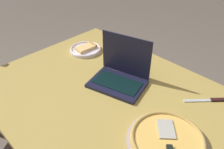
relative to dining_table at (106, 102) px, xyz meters
name	(u,v)px	position (x,y,z in m)	size (l,w,h in m)	color
dining_table	(106,102)	(0.00, 0.00, 0.00)	(1.29, 1.01, 0.71)	#B29748
laptop	(120,73)	(0.01, -0.13, 0.13)	(0.34, 0.29, 0.25)	black
pizza_plate	(86,49)	(0.42, -0.21, 0.08)	(0.21, 0.21, 0.04)	white
pizza_tray	(167,140)	(-0.41, 0.04, 0.09)	(0.34, 0.34, 0.04)	#A59897
table_knife	(212,100)	(-0.43, -0.34, 0.07)	(0.17, 0.19, 0.01)	silver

